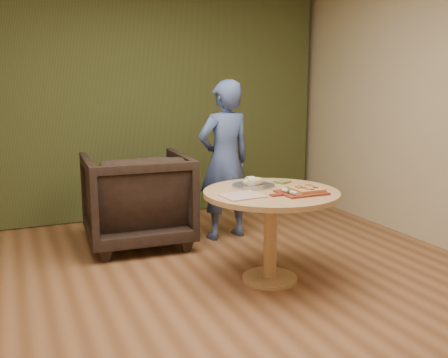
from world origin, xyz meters
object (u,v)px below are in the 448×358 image
pedestal_table (271,208)px  bread_roll (252,182)px  pizza_paddle (300,193)px  person_standing (225,161)px  flatbread_pizza (307,189)px  cutlery_roll (290,192)px  armchair (137,194)px  serving_tray (253,186)px

pedestal_table → bread_roll: (-0.07, 0.20, 0.18)m
pizza_paddle → person_standing: (-0.04, 1.38, 0.05)m
flatbread_pizza → cutlery_roll: flatbread_pizza is taller
pizza_paddle → armchair: 1.80m
pizza_paddle → cutlery_roll: 0.12m
pedestal_table → cutlery_roll: size_ratio=5.42×
pizza_paddle → serving_tray: 0.43m
pedestal_table → armchair: 1.55m
flatbread_pizza → pizza_paddle: bearing=-168.6°
cutlery_roll → armchair: bearing=108.7°
cutlery_roll → person_standing: person_standing is taller
serving_tray → person_standing: person_standing is taller
pizza_paddle → bread_roll: 0.44m
cutlery_roll → person_standing: (0.07, 1.40, 0.03)m
pedestal_table → pizza_paddle: bearing=-47.4°
pizza_paddle → flatbread_pizza: size_ratio=2.02×
flatbread_pizza → serving_tray: bearing=127.9°
bread_roll → person_standing: bearing=79.4°
pedestal_table → person_standing: size_ratio=0.67×
serving_tray → pizza_paddle: bearing=-59.9°
flatbread_pizza → armchair: bearing=123.1°
cutlery_roll → pedestal_table: bearing=94.8°
pedestal_table → person_standing: (0.12, 1.20, 0.20)m
cutlery_roll → armchair: armchair is taller
serving_tray → armchair: (-0.70, 1.15, -0.25)m
cutlery_roll → armchair: (-0.81, 1.55, -0.27)m
pizza_paddle → armchair: size_ratio=0.44×
serving_tray → person_standing: 1.02m
flatbread_pizza → armchair: size_ratio=0.22×
cutlery_roll → bread_roll: size_ratio=1.03×
pedestal_table → serving_tray: bearing=105.8°
armchair → person_standing: 0.94m
flatbread_pizza → bread_roll: (-0.29, 0.36, 0.02)m
pedestal_table → person_standing: 1.22m
cutlery_roll → serving_tray: cutlery_roll is taller
pedestal_table → pizza_paddle: 0.28m
pedestal_table → person_standing: bearing=84.2°
pedestal_table → cutlery_roll: cutlery_roll is taller
pizza_paddle → flatbread_pizza: (0.06, 0.01, 0.02)m
pizza_paddle → armchair: armchair is taller
serving_tray → bread_roll: (-0.01, 0.00, 0.04)m
flatbread_pizza → serving_tray: size_ratio=0.62×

